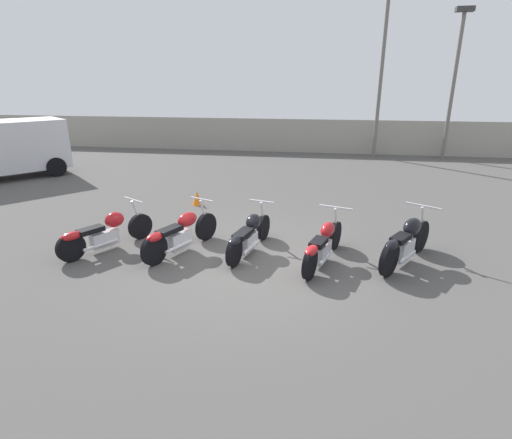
{
  "coord_description": "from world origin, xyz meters",
  "views": [
    {
      "loc": [
        1.23,
        -6.96,
        3.35
      ],
      "look_at": [
        0.0,
        0.7,
        0.65
      ],
      "focal_mm": 28.0,
      "sensor_mm": 36.0,
      "label": 1
    }
  ],
  "objects_px": {
    "motorcycle_slot_0": "(105,232)",
    "light_pole_left": "(455,71)",
    "motorcycle_slot_2": "(249,235)",
    "motorcycle_slot_1": "(180,233)",
    "traffic_cone_near": "(197,198)",
    "motorcycle_slot_3": "(323,245)",
    "motorcycle_slot_4": "(406,241)",
    "light_pole_right": "(385,38)"
  },
  "relations": [
    {
      "from": "motorcycle_slot_1",
      "to": "motorcycle_slot_4",
      "type": "relative_size",
      "value": 1.07
    },
    {
      "from": "motorcycle_slot_2",
      "to": "light_pole_right",
      "type": "bearing_deg",
      "value": 85.72
    },
    {
      "from": "traffic_cone_near",
      "to": "light_pole_left",
      "type": "bearing_deg",
      "value": 44.29
    },
    {
      "from": "motorcycle_slot_4",
      "to": "traffic_cone_near",
      "type": "relative_size",
      "value": 4.67
    },
    {
      "from": "light_pole_right",
      "to": "motorcycle_slot_3",
      "type": "bearing_deg",
      "value": -100.94
    },
    {
      "from": "motorcycle_slot_2",
      "to": "motorcycle_slot_3",
      "type": "relative_size",
      "value": 0.97
    },
    {
      "from": "light_pole_right",
      "to": "motorcycle_slot_3",
      "type": "height_order",
      "value": "light_pole_right"
    },
    {
      "from": "motorcycle_slot_4",
      "to": "traffic_cone_near",
      "type": "distance_m",
      "value": 5.97
    },
    {
      "from": "light_pole_right",
      "to": "traffic_cone_near",
      "type": "relative_size",
      "value": 21.97
    },
    {
      "from": "light_pole_left",
      "to": "motorcycle_slot_3",
      "type": "distance_m",
      "value": 13.6
    },
    {
      "from": "motorcycle_slot_0",
      "to": "motorcycle_slot_4",
      "type": "height_order",
      "value": "motorcycle_slot_4"
    },
    {
      "from": "motorcycle_slot_1",
      "to": "motorcycle_slot_3",
      "type": "bearing_deg",
      "value": 22.59
    },
    {
      "from": "motorcycle_slot_0",
      "to": "traffic_cone_near",
      "type": "distance_m",
      "value": 3.54
    },
    {
      "from": "light_pole_left",
      "to": "motorcycle_slot_4",
      "type": "bearing_deg",
      "value": -107.89
    },
    {
      "from": "light_pole_left",
      "to": "motorcycle_slot_4",
      "type": "xyz_separation_m",
      "value": [
        -3.8,
        -11.78,
        -3.3
      ]
    },
    {
      "from": "motorcycle_slot_1",
      "to": "traffic_cone_near",
      "type": "xyz_separation_m",
      "value": [
        -0.65,
        3.28,
        -0.21
      ]
    },
    {
      "from": "motorcycle_slot_0",
      "to": "motorcycle_slot_2",
      "type": "xyz_separation_m",
      "value": [
        2.97,
        0.35,
        0.0
      ]
    },
    {
      "from": "motorcycle_slot_0",
      "to": "light_pole_left",
      "type": "bearing_deg",
      "value": 82.07
    },
    {
      "from": "light_pole_right",
      "to": "traffic_cone_near",
      "type": "xyz_separation_m",
      "value": [
        -5.85,
        -8.65,
        -4.88
      ]
    },
    {
      "from": "light_pole_left",
      "to": "motorcycle_slot_0",
      "type": "bearing_deg",
      "value": -129.08
    },
    {
      "from": "light_pole_left",
      "to": "motorcycle_slot_3",
      "type": "bearing_deg",
      "value": -114.04
    },
    {
      "from": "light_pole_left",
      "to": "motorcycle_slot_2",
      "type": "height_order",
      "value": "light_pole_left"
    },
    {
      "from": "light_pole_left",
      "to": "light_pole_right",
      "type": "relative_size",
      "value": 0.71
    },
    {
      "from": "motorcycle_slot_2",
      "to": "traffic_cone_near",
      "type": "relative_size",
      "value": 5.04
    },
    {
      "from": "motorcycle_slot_3",
      "to": "motorcycle_slot_4",
      "type": "relative_size",
      "value": 1.11
    },
    {
      "from": "motorcycle_slot_2",
      "to": "motorcycle_slot_1",
      "type": "bearing_deg",
      "value": -157.73
    },
    {
      "from": "motorcycle_slot_0",
      "to": "motorcycle_slot_4",
      "type": "relative_size",
      "value": 1.02
    },
    {
      "from": "motorcycle_slot_0",
      "to": "motorcycle_slot_1",
      "type": "distance_m",
      "value": 1.58
    },
    {
      "from": "light_pole_left",
      "to": "motorcycle_slot_0",
      "type": "distance_m",
      "value": 15.95
    },
    {
      "from": "motorcycle_slot_1",
      "to": "motorcycle_slot_3",
      "type": "distance_m",
      "value": 2.88
    },
    {
      "from": "motorcycle_slot_1",
      "to": "motorcycle_slot_4",
      "type": "bearing_deg",
      "value": 26.44
    },
    {
      "from": "light_pole_right",
      "to": "light_pole_left",
      "type": "bearing_deg",
      "value": 0.58
    },
    {
      "from": "motorcycle_slot_3",
      "to": "traffic_cone_near",
      "type": "relative_size",
      "value": 5.18
    },
    {
      "from": "light_pole_right",
      "to": "motorcycle_slot_1",
      "type": "height_order",
      "value": "light_pole_right"
    },
    {
      "from": "motorcycle_slot_0",
      "to": "traffic_cone_near",
      "type": "bearing_deg",
      "value": 106.01
    },
    {
      "from": "motorcycle_slot_2",
      "to": "motorcycle_slot_4",
      "type": "relative_size",
      "value": 1.08
    },
    {
      "from": "light_pole_left",
      "to": "traffic_cone_near",
      "type": "bearing_deg",
      "value": -135.71
    },
    {
      "from": "light_pole_left",
      "to": "motorcycle_slot_1",
      "type": "distance_m",
      "value": 14.91
    },
    {
      "from": "light_pole_right",
      "to": "motorcycle_slot_2",
      "type": "height_order",
      "value": "light_pole_right"
    },
    {
      "from": "light_pole_right",
      "to": "motorcycle_slot_3",
      "type": "relative_size",
      "value": 4.24
    },
    {
      "from": "motorcycle_slot_3",
      "to": "light_pole_right",
      "type": "bearing_deg",
      "value": 97.12
    },
    {
      "from": "motorcycle_slot_0",
      "to": "motorcycle_slot_1",
      "type": "bearing_deg",
      "value": 36.2
    }
  ]
}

